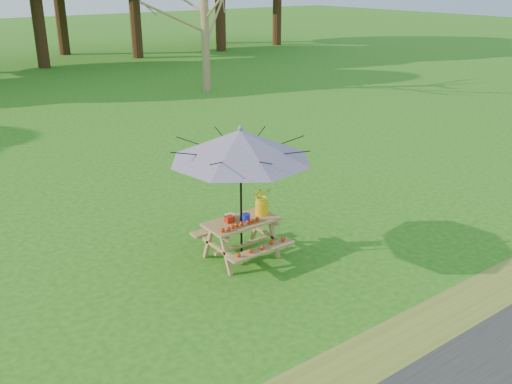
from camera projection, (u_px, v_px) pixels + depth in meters
picnic_table at (242, 240)px, 9.39m from camera, size 1.20×1.32×0.67m
patio_umbrella at (240, 145)px, 8.81m from camera, size 2.69×2.69×2.26m
produce_bins at (237, 218)px, 9.24m from camera, size 0.36×0.40×0.13m
tomatoes_row at (240, 225)px, 9.04m from camera, size 0.77×0.13×0.07m
flower_bucket at (262, 199)px, 9.43m from camera, size 0.34×0.31×0.49m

